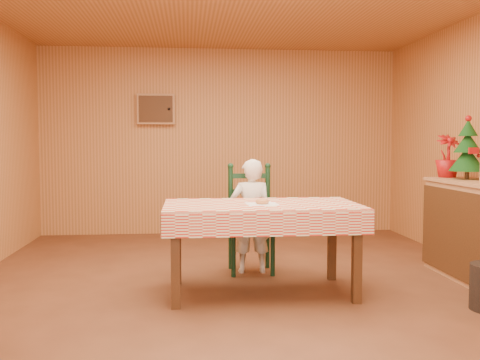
# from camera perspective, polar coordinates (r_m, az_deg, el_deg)

# --- Properties ---
(ground) EXTENTS (6.00, 6.00, 0.00)m
(ground) POSITION_cam_1_polar(r_m,az_deg,el_deg) (4.77, 0.24, -11.62)
(ground) COLOR brown
(ground) RESTS_ON ground
(cabin_walls) EXTENTS (5.10, 6.05, 2.65)m
(cabin_walls) POSITION_cam_1_polar(r_m,az_deg,el_deg) (5.16, -0.39, 10.01)
(cabin_walls) COLOR #C88548
(cabin_walls) RESTS_ON ground
(dining_table) EXTENTS (1.66, 0.96, 0.77)m
(dining_table) POSITION_cam_1_polar(r_m,az_deg,el_deg) (4.55, 2.29, -3.56)
(dining_table) COLOR #4B2A14
(dining_table) RESTS_ON ground
(ladder_chair) EXTENTS (0.44, 0.40, 1.08)m
(ladder_chair) POSITION_cam_1_polar(r_m,az_deg,el_deg) (5.35, 1.12, -4.41)
(ladder_chair) COLOR black
(ladder_chair) RESTS_ON ground
(seated_child) EXTENTS (0.41, 0.27, 1.12)m
(seated_child) POSITION_cam_1_polar(r_m,az_deg,el_deg) (5.28, 1.20, -3.86)
(seated_child) COLOR white
(seated_child) RESTS_ON ground
(napkin) EXTENTS (0.27, 0.27, 0.00)m
(napkin) POSITION_cam_1_polar(r_m,az_deg,el_deg) (4.49, 2.38, -2.58)
(napkin) COLOR white
(napkin) RESTS_ON dining_table
(donut) EXTENTS (0.15, 0.15, 0.04)m
(donut) POSITION_cam_1_polar(r_m,az_deg,el_deg) (4.49, 2.38, -2.31)
(donut) COLOR #D0844A
(donut) RESTS_ON napkin
(shelf_unit) EXTENTS (0.54, 1.24, 0.93)m
(shelf_unit) POSITION_cam_1_polar(r_m,az_deg,el_deg) (5.48, 24.07, -4.95)
(shelf_unit) COLOR tan
(shelf_unit) RESTS_ON ground
(christmas_tree) EXTENTS (0.34, 0.34, 0.62)m
(christmas_tree) POSITION_cam_1_polar(r_m,az_deg,el_deg) (5.64, 23.10, 2.92)
(christmas_tree) COLOR #4B2A14
(christmas_tree) RESTS_ON shelf_unit
(flower_arrangement) EXTENTS (0.28, 0.28, 0.44)m
(flower_arrangement) POSITION_cam_1_polar(r_m,az_deg,el_deg) (5.88, 21.26, 2.42)
(flower_arrangement) COLOR #A60F10
(flower_arrangement) RESTS_ON shelf_unit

